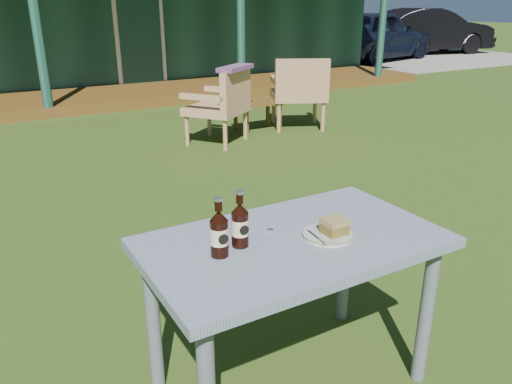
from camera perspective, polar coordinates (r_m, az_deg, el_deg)
ground at (r=3.62m, az=-10.45°, el=-5.81°), size 80.00×80.00×0.00m
pavilion at (r=12.51m, az=-26.99°, el=18.75°), size 15.80×8.30×3.45m
gravel_strip at (r=16.42m, az=15.12°, el=14.58°), size 9.00×6.00×0.02m
car_near at (r=15.49m, az=13.40°, el=17.03°), size 4.52×2.71×1.44m
car_far at (r=18.12m, az=19.00°, el=16.98°), size 4.58×2.35×1.44m
cafe_table at (r=2.06m, az=4.25°, el=-7.83°), size 1.20×0.70×0.72m
plate at (r=2.04m, az=8.18°, el=-4.84°), size 0.20×0.20×0.01m
cake_slice at (r=2.03m, az=8.94°, el=-3.86°), size 0.09×0.09×0.06m
fork at (r=1.99m, az=6.88°, el=-5.16°), size 0.03×0.14×0.00m
cola_bottle_near at (r=1.91m, az=-1.84°, el=-3.72°), size 0.07×0.07×0.23m
cola_bottle_far at (r=1.84m, az=-4.23°, el=-4.69°), size 0.07×0.07×0.23m
bottle_cap at (r=2.07m, az=1.64°, el=-4.38°), size 0.03×0.03×0.01m
armchair_left at (r=6.01m, az=-3.85°, el=10.16°), size 0.89×0.88×0.88m
armchair_right at (r=6.76m, az=4.99°, el=11.61°), size 0.91×0.89×0.94m
floral_throw at (r=5.87m, az=-2.36°, el=13.99°), size 0.59×0.51×0.05m
side_table at (r=6.64m, az=0.18°, el=9.87°), size 0.60×0.40×0.40m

